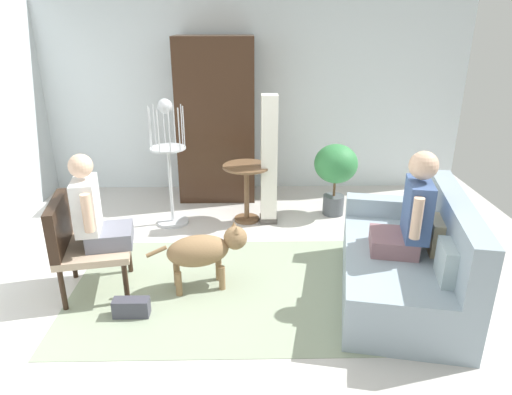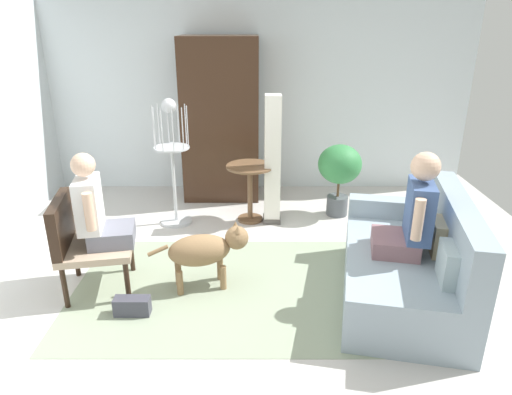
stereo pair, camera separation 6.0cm
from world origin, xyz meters
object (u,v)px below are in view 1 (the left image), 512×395
object	(u,v)px
potted_plant	(336,168)
handbag	(131,308)
armoire_cabinet	(216,120)
person_on_armchair	(94,211)
person_on_couch	(411,212)
column_lamp	(269,162)
bird_cage_stand	(169,162)
round_end_table	(247,183)
dog	(204,250)
armchair	(79,239)
couch	(409,264)

from	to	relation	value
potted_plant	handbag	xyz separation A→B (m)	(-1.98, -2.03, -0.51)
armoire_cabinet	handbag	size ratio (longest dim) A/B	7.13
potted_plant	person_on_armchair	bearing A→B (deg)	-144.94
person_on_couch	column_lamp	xyz separation A→B (m)	(-1.06, 1.59, -0.05)
bird_cage_stand	column_lamp	size ratio (longest dim) A/B	0.98
round_end_table	armoire_cabinet	distance (m)	1.06
person_on_couch	round_end_table	distance (m)	2.12
dog	armoire_cabinet	xyz separation A→B (m)	(-0.01, 2.25, 0.66)
person_on_couch	handbag	world-z (taller)	person_on_couch
round_end_table	potted_plant	world-z (taller)	potted_plant
person_on_couch	bird_cage_stand	distance (m)	2.68
dog	handbag	size ratio (longest dim) A/B	2.99
handbag	potted_plant	bearing A→B (deg)	45.68
round_end_table	armchair	bearing A→B (deg)	-133.50
armchair	round_end_table	xyz separation A→B (m)	(1.41, 1.49, -0.04)
armchair	couch	bearing A→B (deg)	-2.62
couch	person_on_couch	distance (m)	0.48
person_on_armchair	potted_plant	xyz separation A→B (m)	(2.32, 1.63, -0.17)
person_on_armchair	dog	world-z (taller)	person_on_armchair
armoire_cabinet	handbag	world-z (taller)	armoire_cabinet
potted_plant	bird_cage_stand	bearing A→B (deg)	-173.09
bird_cage_stand	handbag	xyz separation A→B (m)	(-0.06, -1.80, -0.67)
bird_cage_stand	armoire_cabinet	xyz separation A→B (m)	(0.48, 0.88, 0.28)
round_end_table	handbag	bearing A→B (deg)	-116.48
potted_plant	round_end_table	bearing A→B (deg)	-171.01
armoire_cabinet	couch	bearing A→B (deg)	-54.32
armoire_cabinet	person_on_armchair	bearing A→B (deg)	-111.23
dog	armoire_cabinet	size ratio (longest dim) A/B	0.42
person_on_couch	armoire_cabinet	xyz separation A→B (m)	(-1.70, 2.44, 0.24)
round_end_table	person_on_armchair	bearing A→B (deg)	-130.90
person_on_couch	armoire_cabinet	size ratio (longest dim) A/B	0.42
round_end_table	person_on_couch	bearing A→B (deg)	-50.99
dog	potted_plant	distance (m)	2.15
column_lamp	person_on_couch	bearing A→B (deg)	-56.22
round_end_table	dog	world-z (taller)	round_end_table
dog	column_lamp	world-z (taller)	column_lamp
potted_plant	couch	bearing A→B (deg)	-80.08
person_on_couch	round_end_table	world-z (taller)	person_on_couch
person_on_couch	dog	bearing A→B (deg)	173.60
couch	column_lamp	bearing A→B (deg)	125.15
column_lamp	couch	bearing A→B (deg)	-54.85
person_on_armchair	dog	xyz separation A→B (m)	(0.90, 0.02, -0.39)
armchair	round_end_table	distance (m)	2.05
armchair	armoire_cabinet	xyz separation A→B (m)	(1.03, 2.30, 0.52)
armchair	armoire_cabinet	world-z (taller)	armoire_cabinet
column_lamp	handbag	xyz separation A→B (m)	(-1.18, -1.82, -0.66)
potted_plant	handbag	distance (m)	2.88
couch	handbag	bearing A→B (deg)	-173.82
couch	bird_cage_stand	bearing A→B (deg)	145.19
person_on_armchair	column_lamp	size ratio (longest dim) A/B	0.54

